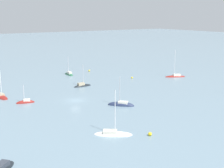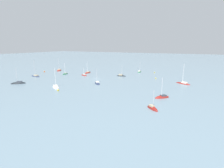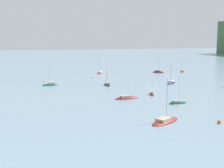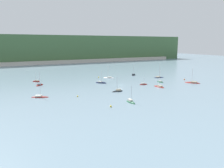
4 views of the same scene
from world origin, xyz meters
The scene contains 14 objects.
ground_plane centered at (0.00, 0.00, 0.00)m, with size 600.00×600.00×0.00m, color slate.
sailboat_0 centered at (24.92, -3.30, 0.09)m, with size 1.52×5.10×8.19m.
sailboat_1 centered at (40.20, -13.89, 0.10)m, with size 7.20×8.81×9.49m.
sailboat_2 centered at (-9.37, -13.50, 0.14)m, with size 5.91×1.69×7.43m.
sailboat_4 centered at (11.65, -5.05, 0.10)m, with size 4.78×2.31×5.47m.
sailboat_5 centered at (-40.05, 19.56, 0.08)m, with size 5.29×5.34×8.20m.
sailboat_6 centered at (-44.49, -8.10, 0.13)m, with size 7.56×5.13×10.27m.
sailboat_8 centered at (-7.27, 10.39, 0.08)m, with size 6.00×6.07×8.22m.
sailboat_9 centered at (-14.32, -32.96, 0.14)m, with size 1.69×5.85×7.58m.
sailboat_10 centered at (15.29, -14.12, 0.09)m, with size 2.85×7.27×8.22m.
sailboat_11 centered at (-39.79, 32.05, 0.08)m, with size 4.68×4.41×6.75m.
mooring_buoy_0 centered at (43.97, -3.79, 0.38)m, with size 0.75×0.75×0.75m.
mooring_buoy_2 centered at (-24.07, -34.88, 0.33)m, with size 0.66×0.66×0.66m.
mooring_buoy_3 centered at (-29.81, -14.60, 0.31)m, with size 0.61×0.61×0.61m.
Camera 3 is at (96.97, -40.50, 17.47)m, focal length 50.00 mm.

